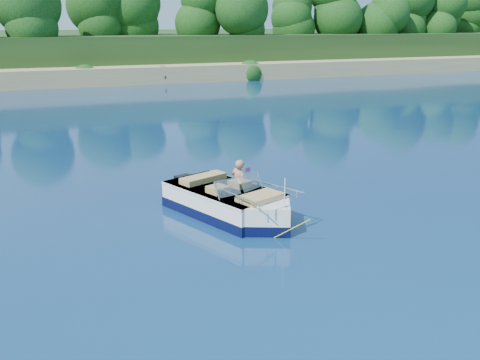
# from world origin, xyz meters

# --- Properties ---
(ground) EXTENTS (160.00, 160.00, 0.00)m
(ground) POSITION_xyz_m (0.00, 0.00, 0.00)
(ground) COLOR #091745
(ground) RESTS_ON ground
(shoreline) EXTENTS (170.00, 59.00, 6.00)m
(shoreline) POSITION_xyz_m (0.00, 63.77, 0.98)
(shoreline) COLOR #958056
(shoreline) RESTS_ON ground
(treeline) EXTENTS (150.00, 7.12, 8.19)m
(treeline) POSITION_xyz_m (0.04, 41.01, 5.55)
(treeline) COLOR black
(treeline) RESTS_ON ground
(motorboat) EXTENTS (2.94, 4.86, 1.70)m
(motorboat) POSITION_xyz_m (0.91, 0.84, 0.33)
(motorboat) COLOR white
(motorboat) RESTS_ON ground
(tow_tube) EXTENTS (1.43, 1.43, 0.32)m
(tow_tube) POSITION_xyz_m (1.97, 2.87, 0.08)
(tow_tube) COLOR #E7A000
(tow_tube) RESTS_ON ground
(boy) EXTENTS (0.71, 0.94, 1.68)m
(boy) POSITION_xyz_m (1.86, 2.81, 0.00)
(boy) COLOR tan
(boy) RESTS_ON ground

